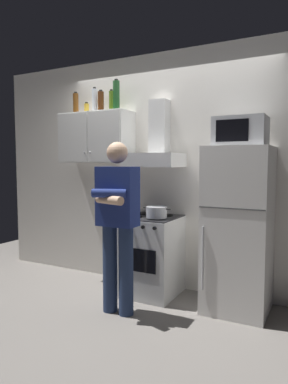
{
  "coord_description": "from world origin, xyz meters",
  "views": [
    {
      "loc": [
        1.63,
        -3.14,
        1.44
      ],
      "look_at": [
        0.0,
        0.0,
        1.15
      ],
      "focal_mm": 32.7,
      "sensor_mm": 36.0,
      "label": 1
    }
  ],
  "objects_px": {
    "range_hood": "(156,149)",
    "bottle_olive_oil": "(111,101)",
    "microwave": "(241,132)",
    "bottle_beer_brown": "(76,104)",
    "upper_cabinet": "(96,138)",
    "refrigerator": "(238,230)",
    "bottle_wine_green": "(116,96)",
    "stove_oven": "(150,255)",
    "bottle_rum_dark": "(101,102)",
    "person_standing": "(117,221)",
    "bottle_vodka_clear": "(95,101)",
    "bottle_spice_jar": "(87,108)",
    "cooking_pot": "(157,212)"
  },
  "relations": [
    {
      "from": "range_hood",
      "to": "bottle_olive_oil",
      "type": "distance_m",
      "value": 0.83
    },
    {
      "from": "microwave",
      "to": "bottle_beer_brown",
      "type": "xyz_separation_m",
      "value": [
        -2.05,
        0.1,
        0.44
      ]
    },
    {
      "from": "upper_cabinet",
      "to": "refrigerator",
      "type": "xyz_separation_m",
      "value": [
        1.75,
        -0.12,
        -0.95
      ]
    },
    {
      "from": "refrigerator",
      "to": "bottle_wine_green",
      "type": "distance_m",
      "value": 2.03
    },
    {
      "from": "upper_cabinet",
      "to": "stove_oven",
      "type": "bearing_deg",
      "value": -8.9
    },
    {
      "from": "range_hood",
      "to": "microwave",
      "type": "height_order",
      "value": "range_hood"
    },
    {
      "from": "bottle_rum_dark",
      "to": "stove_oven",
      "type": "bearing_deg",
      "value": -11.88
    },
    {
      "from": "upper_cabinet",
      "to": "person_standing",
      "type": "xyz_separation_m",
      "value": [
        0.75,
        -0.73,
        -0.85
      ]
    },
    {
      "from": "microwave",
      "to": "bottle_wine_green",
      "type": "relative_size",
      "value": 1.34
    },
    {
      "from": "refrigerator",
      "to": "bottle_rum_dark",
      "type": "bearing_deg",
      "value": 174.74
    },
    {
      "from": "bottle_vodka_clear",
      "to": "upper_cabinet",
      "type": "bearing_deg",
      "value": -44.0
    },
    {
      "from": "bottle_rum_dark",
      "to": "bottle_olive_oil",
      "type": "bearing_deg",
      "value": 3.1
    },
    {
      "from": "bottle_wine_green",
      "to": "bottle_olive_oil",
      "type": "bearing_deg",
      "value": 151.03
    },
    {
      "from": "stove_oven",
      "to": "range_hood",
      "type": "relative_size",
      "value": 1.17
    },
    {
      "from": "upper_cabinet",
      "to": "person_standing",
      "type": "bearing_deg",
      "value": -44.26
    },
    {
      "from": "range_hood",
      "to": "bottle_wine_green",
      "type": "xyz_separation_m",
      "value": [
        -0.5,
        -0.02,
        0.62
      ]
    },
    {
      "from": "refrigerator",
      "to": "bottle_vodka_clear",
      "type": "height_order",
      "value": "bottle_vodka_clear"
    },
    {
      "from": "bottle_rum_dark",
      "to": "microwave",
      "type": "bearing_deg",
      "value": -4.65
    },
    {
      "from": "bottle_vodka_clear",
      "to": "bottle_olive_oil",
      "type": "bearing_deg",
      "value": -1.11
    },
    {
      "from": "upper_cabinet",
      "to": "microwave",
      "type": "bearing_deg",
      "value": -3.48
    },
    {
      "from": "bottle_spice_jar",
      "to": "bottle_wine_green",
      "type": "bearing_deg",
      "value": -3.04
    },
    {
      "from": "bottle_olive_oil",
      "to": "bottle_spice_jar",
      "type": "distance_m",
      "value": 0.35
    },
    {
      "from": "stove_oven",
      "to": "bottle_beer_brown",
      "type": "xyz_separation_m",
      "value": [
        -1.1,
        0.12,
        1.75
      ]
    },
    {
      "from": "range_hood",
      "to": "bottle_olive_oil",
      "type": "height_order",
      "value": "bottle_olive_oil"
    },
    {
      "from": "stove_oven",
      "to": "bottle_spice_jar",
      "type": "xyz_separation_m",
      "value": [
        -0.94,
        0.13,
        1.68
      ]
    },
    {
      "from": "stove_oven",
      "to": "bottle_wine_green",
      "type": "distance_m",
      "value": 1.86
    },
    {
      "from": "range_hood",
      "to": "bottle_beer_brown",
      "type": "bearing_deg",
      "value": -179.74
    },
    {
      "from": "refrigerator",
      "to": "microwave",
      "type": "xyz_separation_m",
      "value": [
        -0.0,
        0.02,
        0.94
      ]
    },
    {
      "from": "microwave",
      "to": "bottle_wine_green",
      "type": "bearing_deg",
      "value": 176.51
    },
    {
      "from": "bottle_rum_dark",
      "to": "bottle_beer_brown",
      "type": "bearing_deg",
      "value": -174.25
    },
    {
      "from": "refrigerator",
      "to": "person_standing",
      "type": "xyz_separation_m",
      "value": [
        -1.0,
        -0.61,
        0.1
      ]
    },
    {
      "from": "upper_cabinet",
      "to": "bottle_olive_oil",
      "type": "xyz_separation_m",
      "value": [
        0.2,
        0.04,
        0.42
      ]
    },
    {
      "from": "refrigerator",
      "to": "microwave",
      "type": "relative_size",
      "value": 3.33
    },
    {
      "from": "microwave",
      "to": "person_standing",
      "type": "bearing_deg",
      "value": -148.0
    },
    {
      "from": "upper_cabinet",
      "to": "bottle_vodka_clear",
      "type": "height_order",
      "value": "bottle_vodka_clear"
    },
    {
      "from": "stove_oven",
      "to": "bottle_wine_green",
      "type": "bearing_deg",
      "value": 167.81
    },
    {
      "from": "microwave",
      "to": "bottle_spice_jar",
      "type": "relative_size",
      "value": 3.51
    },
    {
      "from": "cooking_pot",
      "to": "bottle_beer_brown",
      "type": "xyz_separation_m",
      "value": [
        -1.23,
        0.24,
        1.25
      ]
    },
    {
      "from": "stove_oven",
      "to": "bottle_beer_brown",
      "type": "height_order",
      "value": "bottle_beer_brown"
    },
    {
      "from": "person_standing",
      "to": "bottle_vodka_clear",
      "type": "relative_size",
      "value": 5.25
    },
    {
      "from": "bottle_beer_brown",
      "to": "bottle_vodka_clear",
      "type": "bearing_deg",
      "value": 10.82
    },
    {
      "from": "bottle_vodka_clear",
      "to": "microwave",
      "type": "bearing_deg",
      "value": -4.79
    },
    {
      "from": "microwave",
      "to": "bottle_rum_dark",
      "type": "height_order",
      "value": "bottle_rum_dark"
    },
    {
      "from": "range_hood",
      "to": "refrigerator",
      "type": "distance_m",
      "value": 1.25
    },
    {
      "from": "refrigerator",
      "to": "bottle_beer_brown",
      "type": "height_order",
      "value": "bottle_beer_brown"
    },
    {
      "from": "bottle_olive_oil",
      "to": "bottle_rum_dark",
      "type": "height_order",
      "value": "bottle_rum_dark"
    },
    {
      "from": "microwave",
      "to": "range_hood",
      "type": "bearing_deg",
      "value": 173.54
    },
    {
      "from": "stove_oven",
      "to": "bottle_beer_brown",
      "type": "distance_m",
      "value": 2.07
    },
    {
      "from": "person_standing",
      "to": "bottle_beer_brown",
      "type": "relative_size",
      "value": 6.04
    },
    {
      "from": "upper_cabinet",
      "to": "bottle_vodka_clear",
      "type": "bearing_deg",
      "value": 136.0
    }
  ]
}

